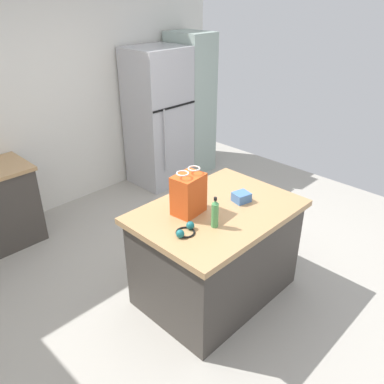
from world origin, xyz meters
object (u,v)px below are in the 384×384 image
object	(u,v)px
kitchen_island	(216,252)
small_box	(241,197)
shopping_bag	(189,194)
refrigerator	(158,118)
ear_defenders	(185,231)
tall_cabinet	(191,105)
bottle	(215,213)

from	to	relation	value
kitchen_island	small_box	distance (m)	0.55
kitchen_island	shopping_bag	distance (m)	0.66
shopping_bag	small_box	bearing A→B (deg)	-23.10
refrigerator	small_box	size ratio (longest dim) A/B	13.77
small_box	ear_defenders	size ratio (longest dim) A/B	0.69
kitchen_island	refrigerator	bearing A→B (deg)	60.11
refrigerator	tall_cabinet	xyz separation A→B (m)	(0.63, 0.00, 0.07)
bottle	ear_defenders	size ratio (longest dim) A/B	1.30
bottle	ear_defenders	world-z (taller)	bottle
bottle	shopping_bag	bearing A→B (deg)	88.08
ear_defenders	kitchen_island	bearing A→B (deg)	8.20
bottle	kitchen_island	bearing A→B (deg)	36.11
kitchen_island	bottle	size ratio (longest dim) A/B	5.40
tall_cabinet	kitchen_island	bearing A→B (deg)	-130.86
refrigerator	small_box	distance (m)	2.45
small_box	ear_defenders	world-z (taller)	small_box
refrigerator	tall_cabinet	bearing A→B (deg)	0.02
refrigerator	shopping_bag	xyz separation A→B (m)	(-1.46, -2.04, 0.13)
kitchen_island	tall_cabinet	size ratio (longest dim) A/B	0.69
tall_cabinet	ear_defenders	world-z (taller)	tall_cabinet
shopping_bag	bottle	xyz separation A→B (m)	(-0.01, -0.29, -0.06)
refrigerator	tall_cabinet	size ratio (longest dim) A/B	0.93
tall_cabinet	small_box	distance (m)	2.77
small_box	bottle	distance (m)	0.48
kitchen_island	bottle	world-z (taller)	bottle
tall_cabinet	bottle	bearing A→B (deg)	-131.98
shopping_bag	kitchen_island	bearing A→B (deg)	-32.95
kitchen_island	ear_defenders	xyz separation A→B (m)	(-0.44, -0.06, 0.47)
kitchen_island	tall_cabinet	world-z (taller)	tall_cabinet
tall_cabinet	ear_defenders	xyz separation A→B (m)	(-2.32, -2.24, -0.08)
tall_cabinet	ear_defenders	distance (m)	3.23
kitchen_island	ear_defenders	bearing A→B (deg)	-171.80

